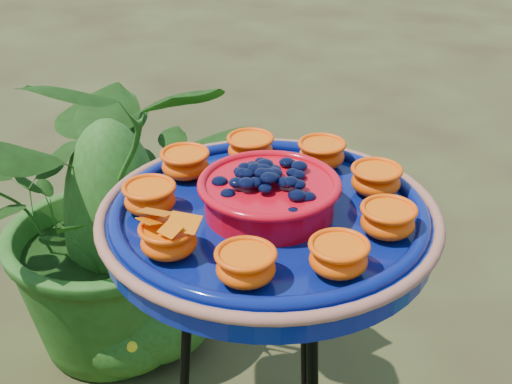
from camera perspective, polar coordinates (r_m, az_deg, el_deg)
feeder_dish at (r=0.99m, az=1.05°, el=-1.72°), size 0.49×0.49×0.11m
shrub_back_left at (r=2.01m, az=-11.30°, el=-0.97°), size 1.11×1.07×0.94m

